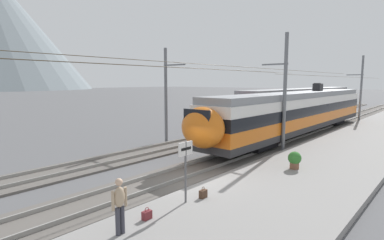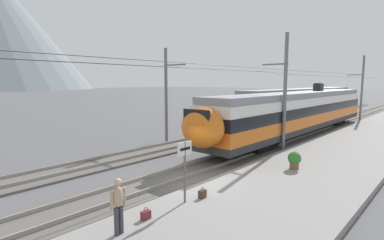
{
  "view_description": "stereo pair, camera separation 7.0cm",
  "coord_description": "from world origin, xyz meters",
  "px_view_note": "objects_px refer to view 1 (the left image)",
  "views": [
    {
      "loc": [
        -10.19,
        -8.96,
        4.73
      ],
      "look_at": [
        4.28,
        3.71,
        2.29
      ],
      "focal_mm": 28.35,
      "sensor_mm": 36.0,
      "label": 1
    },
    {
      "loc": [
        -10.15,
        -9.01,
        4.73
      ],
      "look_at": [
        4.28,
        3.71,
        2.29
      ],
      "focal_mm": 28.35,
      "sensor_mm": 36.0,
      "label": 2
    }
  ],
  "objects_px": {
    "passenger_walking": "(120,203)",
    "platform_sign": "(186,158)",
    "handbag_near_sign": "(203,194)",
    "catenary_mast_far_side": "(167,93)",
    "handbag_beside_passenger": "(147,215)",
    "train_far_track": "(303,101)",
    "catenary_mast_east": "(360,88)",
    "catenary_mast_mid": "(283,91)",
    "train_near_platform": "(298,111)",
    "potted_plant_platform_edge": "(295,159)"
  },
  "relations": [
    {
      "from": "catenary_mast_mid",
      "to": "catenary_mast_east",
      "type": "distance_m",
      "value": 21.03
    },
    {
      "from": "handbag_near_sign",
      "to": "potted_plant_platform_edge",
      "type": "height_order",
      "value": "potted_plant_platform_edge"
    },
    {
      "from": "potted_plant_platform_edge",
      "to": "catenary_mast_east",
      "type": "bearing_deg",
      "value": 6.11
    },
    {
      "from": "catenary_mast_mid",
      "to": "platform_sign",
      "type": "relative_size",
      "value": 16.97
    },
    {
      "from": "train_far_track",
      "to": "handbag_beside_passenger",
      "type": "xyz_separation_m",
      "value": [
        -33.48,
        -7.96,
        -1.8
      ]
    },
    {
      "from": "catenary_mast_far_side",
      "to": "platform_sign",
      "type": "bearing_deg",
      "value": -131.25
    },
    {
      "from": "passenger_walking",
      "to": "potted_plant_platform_edge",
      "type": "xyz_separation_m",
      "value": [
        9.91,
        -1.11,
        -0.43
      ]
    },
    {
      "from": "passenger_walking",
      "to": "potted_plant_platform_edge",
      "type": "relative_size",
      "value": 1.88
    },
    {
      "from": "passenger_walking",
      "to": "handbag_near_sign",
      "type": "bearing_deg",
      "value": -0.94
    },
    {
      "from": "platform_sign",
      "to": "handbag_near_sign",
      "type": "relative_size",
      "value": 5.2
    },
    {
      "from": "train_near_platform",
      "to": "catenary_mast_far_side",
      "type": "height_order",
      "value": "catenary_mast_far_side"
    },
    {
      "from": "train_near_platform",
      "to": "handbag_near_sign",
      "type": "distance_m",
      "value": 17.21
    },
    {
      "from": "train_near_platform",
      "to": "catenary_mast_far_side",
      "type": "distance_m",
      "value": 11.46
    },
    {
      "from": "catenary_mast_mid",
      "to": "potted_plant_platform_edge",
      "type": "height_order",
      "value": "catenary_mast_mid"
    },
    {
      "from": "catenary_mast_east",
      "to": "catenary_mast_mid",
      "type": "bearing_deg",
      "value": -180.0
    },
    {
      "from": "platform_sign",
      "to": "catenary_mast_mid",
      "type": "bearing_deg",
      "value": 7.34
    },
    {
      "from": "passenger_walking",
      "to": "handbag_beside_passenger",
      "type": "distance_m",
      "value": 1.41
    },
    {
      "from": "catenary_mast_east",
      "to": "train_near_platform",
      "type": "bearing_deg",
      "value": 174.31
    },
    {
      "from": "passenger_walking",
      "to": "handbag_near_sign",
      "type": "height_order",
      "value": "passenger_walking"
    },
    {
      "from": "passenger_walking",
      "to": "handbag_beside_passenger",
      "type": "relative_size",
      "value": 4.14
    },
    {
      "from": "handbag_near_sign",
      "to": "train_far_track",
      "type": "bearing_deg",
      "value": 14.85
    },
    {
      "from": "train_far_track",
      "to": "handbag_beside_passenger",
      "type": "height_order",
      "value": "train_far_track"
    },
    {
      "from": "platform_sign",
      "to": "potted_plant_platform_edge",
      "type": "bearing_deg",
      "value": -10.38
    },
    {
      "from": "platform_sign",
      "to": "handbag_beside_passenger",
      "type": "relative_size",
      "value": 5.59
    },
    {
      "from": "platform_sign",
      "to": "handbag_beside_passenger",
      "type": "xyz_separation_m",
      "value": [
        -1.86,
        0.01,
        -1.52
      ]
    },
    {
      "from": "train_far_track",
      "to": "passenger_walking",
      "type": "height_order",
      "value": "train_far_track"
    },
    {
      "from": "platform_sign",
      "to": "catenary_mast_east",
      "type": "bearing_deg",
      "value": 2.57
    },
    {
      "from": "catenary_mast_east",
      "to": "handbag_beside_passenger",
      "type": "xyz_separation_m",
      "value": [
        -34.13,
        -1.44,
        -3.57
      ]
    },
    {
      "from": "train_far_track",
      "to": "catenary_mast_far_side",
      "type": "distance_m",
      "value": 23.23
    },
    {
      "from": "catenary_mast_far_side",
      "to": "catenary_mast_east",
      "type": "bearing_deg",
      "value": -19.17
    },
    {
      "from": "catenary_mast_east",
      "to": "potted_plant_platform_edge",
      "type": "distance_m",
      "value": 25.72
    },
    {
      "from": "train_far_track",
      "to": "train_near_platform",
      "type": "bearing_deg",
      "value": -160.18
    },
    {
      "from": "passenger_walking",
      "to": "platform_sign",
      "type": "bearing_deg",
      "value": 2.87
    },
    {
      "from": "train_near_platform",
      "to": "train_far_track",
      "type": "bearing_deg",
      "value": 19.82
    },
    {
      "from": "catenary_mast_mid",
      "to": "passenger_walking",
      "type": "bearing_deg",
      "value": -173.59
    },
    {
      "from": "catenary_mast_mid",
      "to": "handbag_beside_passenger",
      "type": "bearing_deg",
      "value": -173.73
    },
    {
      "from": "train_near_platform",
      "to": "catenary_mast_mid",
      "type": "distance_m",
      "value": 6.79
    },
    {
      "from": "platform_sign",
      "to": "passenger_walking",
      "type": "relative_size",
      "value": 1.35
    },
    {
      "from": "handbag_near_sign",
      "to": "catenary_mast_mid",
      "type": "bearing_deg",
      "value": 9.01
    },
    {
      "from": "handbag_beside_passenger",
      "to": "potted_plant_platform_edge",
      "type": "xyz_separation_m",
      "value": [
        8.76,
        -1.27,
        0.37
      ]
    },
    {
      "from": "train_near_platform",
      "to": "potted_plant_platform_edge",
      "type": "distance_m",
      "value": 11.57
    },
    {
      "from": "catenary_mast_far_side",
      "to": "handbag_near_sign",
      "type": "bearing_deg",
      "value": -127.98
    },
    {
      "from": "catenary_mast_far_side",
      "to": "train_near_platform",
      "type": "bearing_deg",
      "value": -36.82
    },
    {
      "from": "handbag_near_sign",
      "to": "potted_plant_platform_edge",
      "type": "distance_m",
      "value": 6.23
    },
    {
      "from": "catenary_mast_far_side",
      "to": "train_far_track",
      "type": "bearing_deg",
      "value": -4.32
    },
    {
      "from": "train_near_platform",
      "to": "platform_sign",
      "type": "xyz_separation_m",
      "value": [
        -17.6,
        -2.91,
        -0.27
      ]
    },
    {
      "from": "train_far_track",
      "to": "catenary_mast_mid",
      "type": "height_order",
      "value": "catenary_mast_mid"
    },
    {
      "from": "handbag_beside_passenger",
      "to": "catenary_mast_far_side",
      "type": "bearing_deg",
      "value": 43.08
    },
    {
      "from": "handbag_beside_passenger",
      "to": "train_far_track",
      "type": "bearing_deg",
      "value": 13.37
    },
    {
      "from": "train_near_platform",
      "to": "train_far_track",
      "type": "relative_size",
      "value": 0.87
    }
  ]
}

